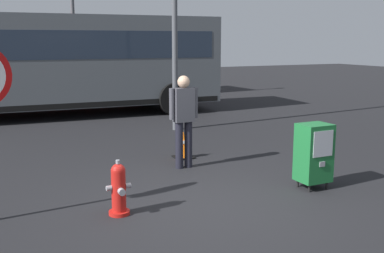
# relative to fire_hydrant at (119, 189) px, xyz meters

# --- Properties ---
(ground_plane) EXTENTS (60.00, 60.00, 0.00)m
(ground_plane) POSITION_rel_fire_hydrant_xyz_m (1.24, -0.21, -0.35)
(ground_plane) COLOR black
(fire_hydrant) EXTENTS (0.33, 0.32, 0.75)m
(fire_hydrant) POSITION_rel_fire_hydrant_xyz_m (0.00, 0.00, 0.00)
(fire_hydrant) COLOR red
(fire_hydrant) RESTS_ON ground_plane
(newspaper_box_primary) EXTENTS (0.48, 0.42, 1.02)m
(newspaper_box_primary) POSITION_rel_fire_hydrant_xyz_m (3.06, -0.21, 0.22)
(newspaper_box_primary) COLOR black
(newspaper_box_primary) RESTS_ON ground_plane
(pedestrian) EXTENTS (0.55, 0.22, 1.67)m
(pedestrian) POSITION_rel_fire_hydrant_xyz_m (1.73, 1.74, 0.60)
(pedestrian) COLOR black
(pedestrian) RESTS_ON ground_plane
(traffic_cone) EXTENTS (0.36, 0.36, 0.53)m
(traffic_cone) POSITION_rel_fire_hydrant_xyz_m (2.01, 2.38, -0.09)
(traffic_cone) COLOR black
(traffic_cone) RESTS_ON ground_plane
(bus_near) EXTENTS (10.61, 3.17, 3.00)m
(bus_near) POSITION_rel_fire_hydrant_xyz_m (0.36, 8.79, 1.36)
(bus_near) COLOR #4C5156
(bus_near) RESTS_ON ground_plane
(bus_far) EXTENTS (10.67, 3.46, 3.00)m
(bus_far) POSITION_rel_fire_hydrant_xyz_m (1.07, 12.83, 1.36)
(bus_far) COLOR red
(bus_far) RESTS_ON ground_plane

